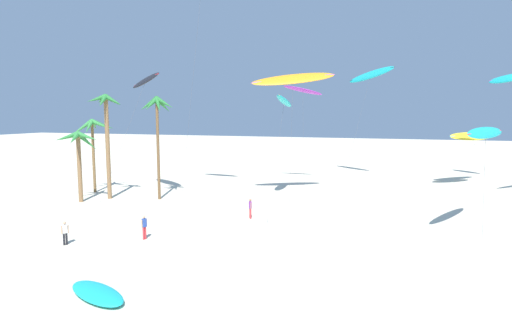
{
  "coord_description": "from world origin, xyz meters",
  "views": [
    {
      "loc": [
        7.87,
        -6.38,
        8.91
      ],
      "look_at": [
        -0.79,
        19.71,
        5.59
      ],
      "focal_mm": 29.68,
      "sensor_mm": 36.0,
      "label": 1
    }
  ],
  "objects_px": {
    "palm_tree_2": "(106,120)",
    "flying_kite_6": "(284,101)",
    "flying_kite_10": "(303,90)",
    "flying_kite_4": "(471,136)",
    "flying_kite_7": "(486,133)",
    "palm_tree_3": "(157,111)",
    "flying_kite_5": "(145,81)",
    "palm_tree_0": "(78,145)",
    "flying_kite_2": "(293,79)",
    "person_near_left": "(144,226)",
    "person_mid_field": "(65,232)",
    "palm_tree_1": "(92,130)",
    "flying_kite_8": "(371,75)",
    "grounded_kite_2": "(97,293)",
    "person_foreground_walker": "(250,208)",
    "flying_kite_3": "(508,78)"
  },
  "relations": [
    {
      "from": "flying_kite_3",
      "to": "person_mid_field",
      "type": "height_order",
      "value": "flying_kite_3"
    },
    {
      "from": "palm_tree_1",
      "to": "flying_kite_10",
      "type": "distance_m",
      "value": 25.45
    },
    {
      "from": "flying_kite_8",
      "to": "flying_kite_3",
      "type": "bearing_deg",
      "value": 5.91
    },
    {
      "from": "flying_kite_8",
      "to": "flying_kite_10",
      "type": "bearing_deg",
      "value": -136.26
    },
    {
      "from": "palm_tree_1",
      "to": "flying_kite_5",
      "type": "xyz_separation_m",
      "value": [
        7.01,
        0.02,
        5.31
      ]
    },
    {
      "from": "palm_tree_3",
      "to": "flying_kite_4",
      "type": "bearing_deg",
      "value": 32.89
    },
    {
      "from": "palm_tree_2",
      "to": "flying_kite_6",
      "type": "bearing_deg",
      "value": 16.58
    },
    {
      "from": "flying_kite_5",
      "to": "person_near_left",
      "type": "relative_size",
      "value": 7.66
    },
    {
      "from": "flying_kite_10",
      "to": "person_near_left",
      "type": "height_order",
      "value": "flying_kite_10"
    },
    {
      "from": "palm_tree_1",
      "to": "flying_kite_5",
      "type": "height_order",
      "value": "flying_kite_5"
    },
    {
      "from": "flying_kite_2",
      "to": "flying_kite_4",
      "type": "distance_m",
      "value": 25.89
    },
    {
      "from": "flying_kite_4",
      "to": "flying_kite_7",
      "type": "bearing_deg",
      "value": -96.52
    },
    {
      "from": "palm_tree_0",
      "to": "flying_kite_6",
      "type": "bearing_deg",
      "value": 21.69
    },
    {
      "from": "palm_tree_0",
      "to": "palm_tree_3",
      "type": "height_order",
      "value": "palm_tree_3"
    },
    {
      "from": "person_foreground_walker",
      "to": "palm_tree_0",
      "type": "bearing_deg",
      "value": 176.82
    },
    {
      "from": "palm_tree_1",
      "to": "flying_kite_3",
      "type": "relative_size",
      "value": 0.58
    },
    {
      "from": "palm_tree_2",
      "to": "person_near_left",
      "type": "distance_m",
      "value": 17.98
    },
    {
      "from": "person_near_left",
      "to": "flying_kite_6",
      "type": "bearing_deg",
      "value": 70.77
    },
    {
      "from": "flying_kite_4",
      "to": "flying_kite_7",
      "type": "height_order",
      "value": "flying_kite_7"
    },
    {
      "from": "palm_tree_0",
      "to": "flying_kite_6",
      "type": "distance_m",
      "value": 21.11
    },
    {
      "from": "flying_kite_2",
      "to": "flying_kite_5",
      "type": "bearing_deg",
      "value": -166.62
    },
    {
      "from": "palm_tree_1",
      "to": "flying_kite_8",
      "type": "distance_m",
      "value": 36.3
    },
    {
      "from": "palm_tree_1",
      "to": "grounded_kite_2",
      "type": "relative_size",
      "value": 1.89
    },
    {
      "from": "flying_kite_10",
      "to": "palm_tree_0",
      "type": "bearing_deg",
      "value": -135.41
    },
    {
      "from": "flying_kite_7",
      "to": "person_near_left",
      "type": "bearing_deg",
      "value": -158.2
    },
    {
      "from": "flying_kite_4",
      "to": "flying_kite_10",
      "type": "bearing_deg",
      "value": -163.05
    },
    {
      "from": "flying_kite_8",
      "to": "person_mid_field",
      "type": "relative_size",
      "value": 9.39
    },
    {
      "from": "flying_kite_5",
      "to": "flying_kite_6",
      "type": "bearing_deg",
      "value": 10.58
    },
    {
      "from": "flying_kite_6",
      "to": "flying_kite_7",
      "type": "bearing_deg",
      "value": -23.86
    },
    {
      "from": "flying_kite_3",
      "to": "palm_tree_1",
      "type": "bearing_deg",
      "value": -153.51
    },
    {
      "from": "flying_kite_6",
      "to": "person_mid_field",
      "type": "distance_m",
      "value": 23.91
    },
    {
      "from": "grounded_kite_2",
      "to": "person_near_left",
      "type": "bearing_deg",
      "value": 109.49
    },
    {
      "from": "flying_kite_6",
      "to": "flying_kite_10",
      "type": "xyz_separation_m",
      "value": [
        -0.45,
        10.85,
        1.66
      ]
    },
    {
      "from": "palm_tree_0",
      "to": "flying_kite_8",
      "type": "relative_size",
      "value": 0.46
    },
    {
      "from": "grounded_kite_2",
      "to": "person_near_left",
      "type": "height_order",
      "value": "person_near_left"
    },
    {
      "from": "flying_kite_4",
      "to": "palm_tree_3",
      "type": "bearing_deg",
      "value": -147.11
    },
    {
      "from": "palm_tree_2",
      "to": "flying_kite_3",
      "type": "bearing_deg",
      "value": 31.16
    },
    {
      "from": "palm_tree_3",
      "to": "flying_kite_7",
      "type": "xyz_separation_m",
      "value": [
        29.51,
        -3.71,
        -1.6
      ]
    },
    {
      "from": "palm_tree_3",
      "to": "person_mid_field",
      "type": "distance_m",
      "value": 17.85
    },
    {
      "from": "flying_kite_5",
      "to": "flying_kite_3",
      "type": "bearing_deg",
      "value": 30.47
    },
    {
      "from": "palm_tree_2",
      "to": "flying_kite_8",
      "type": "xyz_separation_m",
      "value": [
        24.89,
        23.51,
        5.84
      ]
    },
    {
      "from": "flying_kite_2",
      "to": "flying_kite_10",
      "type": "bearing_deg",
      "value": 96.51
    },
    {
      "from": "palm_tree_3",
      "to": "flying_kite_4",
      "type": "xyz_separation_m",
      "value": [
        32.32,
        20.9,
        -3.06
      ]
    },
    {
      "from": "palm_tree_2",
      "to": "flying_kite_2",
      "type": "height_order",
      "value": "flying_kite_2"
    },
    {
      "from": "palm_tree_1",
      "to": "flying_kite_5",
      "type": "relative_size",
      "value": 0.62
    },
    {
      "from": "person_mid_field",
      "to": "palm_tree_1",
      "type": "bearing_deg",
      "value": 123.66
    },
    {
      "from": "palm_tree_1",
      "to": "person_foreground_walker",
      "type": "bearing_deg",
      "value": -15.98
    },
    {
      "from": "palm_tree_2",
      "to": "flying_kite_10",
      "type": "xyz_separation_m",
      "value": [
        17.12,
        16.08,
        3.53
      ]
    },
    {
      "from": "flying_kite_5",
      "to": "flying_kite_8",
      "type": "relative_size",
      "value": 0.87
    },
    {
      "from": "flying_kite_2",
      "to": "flying_kite_10",
      "type": "height_order",
      "value": "flying_kite_2"
    }
  ]
}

